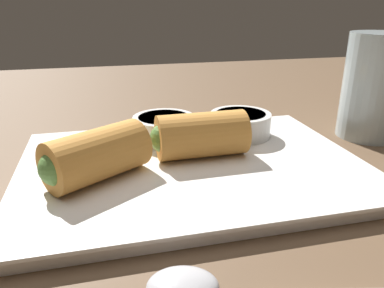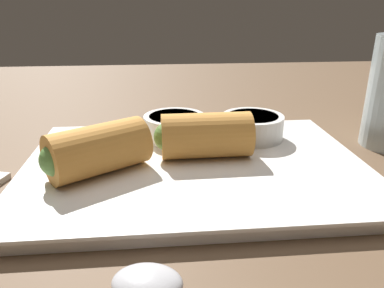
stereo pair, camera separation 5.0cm
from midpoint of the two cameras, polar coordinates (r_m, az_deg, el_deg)
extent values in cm
cube|color=brown|center=(37.70, -1.40, -7.06)|extent=(180.00, 140.00, 2.00)
cube|color=white|center=(38.29, 3.75, -3.95)|extent=(32.76, 23.63, 1.20)
cube|color=white|center=(37.97, 3.78, -2.92)|extent=(34.07, 24.58, 0.30)
cylinder|color=#C68438|center=(35.14, -10.65, -0.94)|extent=(10.19, 8.85, 4.65)
sphere|color=#56843D|center=(33.71, -16.44, -2.46)|extent=(3.02, 3.02, 3.02)
cylinder|color=#C68438|center=(38.30, 5.53, 1.23)|extent=(9.21, 4.81, 4.65)
sphere|color=#56843D|center=(37.72, -0.24, 1.01)|extent=(3.02, 3.02, 3.02)
cylinder|color=silver|center=(43.51, 0.27, 2.52)|extent=(7.19, 7.19, 2.78)
cylinder|color=#477038|center=(43.15, 0.27, 3.95)|extent=(5.90, 5.90, 0.50)
cylinder|color=silver|center=(44.58, 12.03, 2.51)|extent=(7.19, 7.19, 2.78)
cylinder|color=#477038|center=(44.24, 12.14, 3.90)|extent=(5.90, 5.90, 0.50)
ellipsoid|color=#B2B2B7|center=(24.09, -1.25, -20.81)|extent=(5.08, 4.32, 1.53)
camera|label=1|loc=(0.03, -86.15, 1.51)|focal=35.00mm
camera|label=2|loc=(0.03, 93.85, -1.51)|focal=35.00mm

